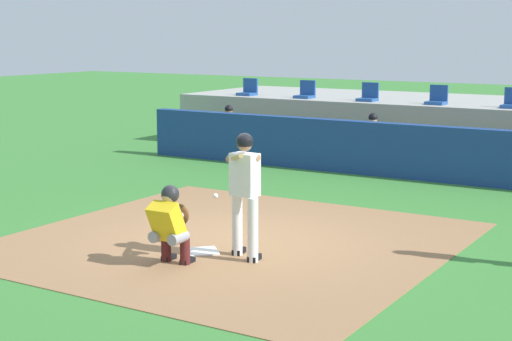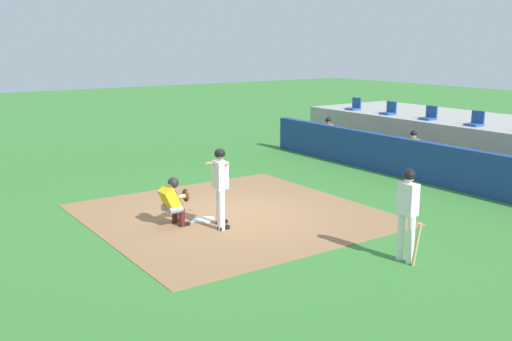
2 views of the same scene
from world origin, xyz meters
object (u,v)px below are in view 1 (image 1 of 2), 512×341
home_plate (202,251)px  catcher_crouched (171,222)px  stadium_seat_1 (306,93)px  stadium_seat_2 (368,96)px  dugout_player_1 (370,140)px  dugout_player_0 (226,129)px  batter_at_plate (244,187)px  stadium_seat_3 (437,99)px  stadium_seat_0 (248,91)px

home_plate → catcher_crouched: (-0.01, -0.72, 0.58)m
stadium_seat_1 → home_plate: bearing=-70.0°
home_plate → stadium_seat_2: (-1.86, 10.18, 1.51)m
dugout_player_1 → stadium_seat_2: size_ratio=2.71×
dugout_player_1 → home_plate: bearing=-83.7°
home_plate → dugout_player_0: (-4.98, 8.14, 0.65)m
batter_at_plate → catcher_crouched: 1.13m
stadium_seat_3 → dugout_player_0: bearing=-157.8°
dugout_player_1 → dugout_player_0: bearing=180.0°
catcher_crouched → stadium_seat_2: stadium_seat_2 is taller
stadium_seat_2 → stadium_seat_3: 1.86m
batter_at_plate → stadium_seat_3: 10.16m
batter_at_plate → stadium_seat_0: (-6.26, 10.12, 0.50)m
batter_at_plate → stadium_seat_3: stadium_seat_3 is taller
stadium_seat_1 → stadium_seat_2: 1.86m
dugout_player_1 → stadium_seat_3: (0.90, 2.03, 0.86)m
stadium_seat_0 → stadium_seat_1: 1.86m
dugout_player_0 → dugout_player_1: bearing=0.0°
batter_at_plate → dugout_player_0: batter_at_plate is taller
home_plate → stadium_seat_2: bearing=100.3°
home_plate → stadium_seat_0: 11.70m
catcher_crouched → stadium_seat_3: size_ratio=2.92×
stadium_seat_2 → dugout_player_1: bearing=-64.8°
stadium_seat_1 → batter_at_plate: bearing=-66.5°
dugout_player_0 → stadium_seat_2: (3.12, 2.03, 0.86)m
home_plate → dugout_player_0: dugout_player_0 is taller
home_plate → stadium_seat_3: bearing=90.0°
stadium_seat_1 → stadium_seat_3: size_ratio=1.00×
catcher_crouched → stadium_seat_3: 10.94m
home_plate → stadium_seat_3: stadium_seat_3 is taller
batter_at_plate → dugout_player_1: batter_at_plate is taller
stadium_seat_1 → dugout_player_1: bearing=-35.8°
dugout_player_1 → stadium_seat_1: stadium_seat_1 is taller
dugout_player_1 → stadium_seat_0: bearing=156.5°
catcher_crouched → dugout_player_0: (-4.97, 8.87, 0.07)m
dugout_player_1 → stadium_seat_0: stadium_seat_0 is taller
home_plate → stadium_seat_1: bearing=110.0°
dugout_player_0 → stadium_seat_0: size_ratio=2.71×
stadium_seat_0 → stadium_seat_1: bearing=0.0°
stadium_seat_0 → stadium_seat_2: size_ratio=1.00×
home_plate → stadium_seat_0: (-5.57, 10.18, 1.51)m
stadium_seat_0 → stadium_seat_3: 5.57m
home_plate → stadium_seat_1: 10.94m
catcher_crouched → dugout_player_0: size_ratio=1.08×
home_plate → stadium_seat_1: stadium_seat_1 is taller
home_plate → catcher_crouched: size_ratio=0.31×
catcher_crouched → stadium_seat_2: bearing=99.6°
home_plate → stadium_seat_2: stadium_seat_2 is taller
dugout_player_1 → stadium_seat_3: 2.38m
home_plate → stadium_seat_0: stadium_seat_0 is taller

